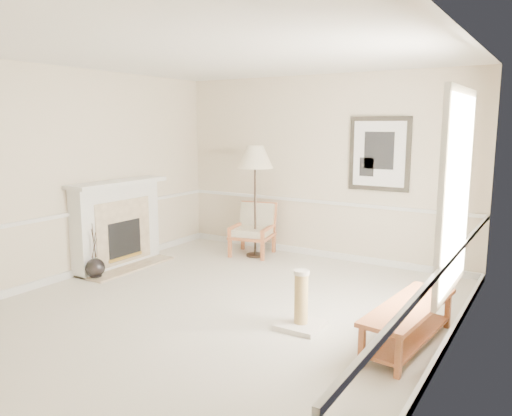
% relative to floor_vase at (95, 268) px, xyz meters
% --- Properties ---
extents(ground, '(5.50, 5.50, 0.00)m').
position_rel_floor_vase_xyz_m(ground, '(2.15, 0.02, -0.15)').
color(ground, silver).
rests_on(ground, ground).
extents(room, '(5.04, 5.54, 2.92)m').
position_rel_floor_vase_xyz_m(room, '(2.29, 0.10, 1.72)').
color(room, beige).
rests_on(room, ground).
extents(fireplace, '(0.64, 1.64, 1.31)m').
position_rel_floor_vase_xyz_m(fireplace, '(-0.19, 0.62, 0.50)').
color(fireplace, white).
rests_on(fireplace, ground).
extents(floor_vase, '(0.27, 0.27, 0.79)m').
position_rel_floor_vase_xyz_m(floor_vase, '(0.00, 0.00, 0.00)').
color(floor_vase, black).
rests_on(floor_vase, ground).
extents(armchair, '(0.76, 0.79, 0.85)m').
position_rel_floor_vase_xyz_m(armchair, '(1.16, 2.34, 0.31)').
color(armchair, '#AD6437').
rests_on(armchair, ground).
extents(floor_lamp, '(0.60, 0.60, 1.80)m').
position_rel_floor_vase_xyz_m(floor_lamp, '(1.26, 2.20, 1.43)').
color(floor_lamp, black).
rests_on(floor_lamp, ground).
extents(bench, '(0.59, 1.51, 0.42)m').
position_rel_floor_vase_xyz_m(bench, '(4.30, 0.15, 0.14)').
color(bench, '#AD6437').
rests_on(bench, ground).
extents(scratching_post, '(0.45, 0.45, 0.63)m').
position_rel_floor_vase_xyz_m(scratching_post, '(3.22, -0.02, 0.05)').
color(scratching_post, white).
rests_on(scratching_post, ground).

